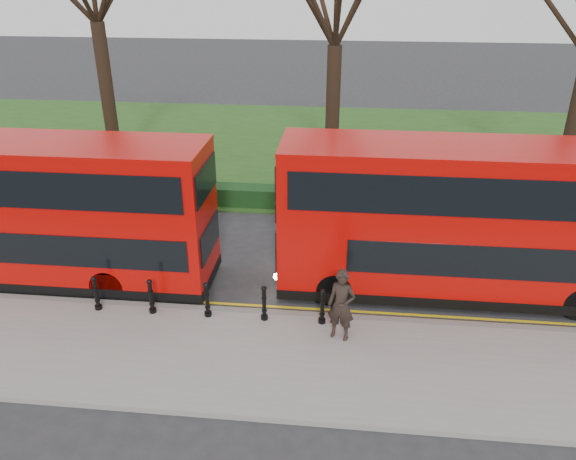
# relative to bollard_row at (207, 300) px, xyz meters

# --- Properties ---
(ground) EXTENTS (120.00, 120.00, 0.00)m
(ground) POSITION_rel_bollard_row_xyz_m (0.95, 1.35, -0.65)
(ground) COLOR #28282B
(ground) RESTS_ON ground
(pavement) EXTENTS (60.00, 4.00, 0.15)m
(pavement) POSITION_rel_bollard_row_xyz_m (0.95, -1.65, -0.57)
(pavement) COLOR gray
(pavement) RESTS_ON ground
(kerb) EXTENTS (60.00, 0.25, 0.16)m
(kerb) POSITION_rel_bollard_row_xyz_m (0.95, 0.35, -0.57)
(kerb) COLOR slate
(kerb) RESTS_ON ground
(grass_verge) EXTENTS (60.00, 18.00, 0.06)m
(grass_verge) POSITION_rel_bollard_row_xyz_m (0.95, 16.35, -0.62)
(grass_verge) COLOR #244617
(grass_verge) RESTS_ON ground
(hedge) EXTENTS (60.00, 0.90, 0.80)m
(hedge) POSITION_rel_bollard_row_xyz_m (0.95, 8.15, -0.25)
(hedge) COLOR black
(hedge) RESTS_ON ground
(yellow_line_outer) EXTENTS (60.00, 0.10, 0.01)m
(yellow_line_outer) POSITION_rel_bollard_row_xyz_m (0.95, 0.65, -0.64)
(yellow_line_outer) COLOR yellow
(yellow_line_outer) RESTS_ON ground
(yellow_line_inner) EXTENTS (60.00, 0.10, 0.01)m
(yellow_line_inner) POSITION_rel_bollard_row_xyz_m (0.95, 0.85, -0.64)
(yellow_line_inner) COLOR yellow
(yellow_line_inner) RESTS_ON ground
(bollard_row) EXTENTS (6.46, 0.15, 1.00)m
(bollard_row) POSITION_rel_bollard_row_xyz_m (0.00, 0.00, 0.00)
(bollard_row) COLOR black
(bollard_row) RESTS_ON pavement
(bus_lead) EXTENTS (11.12, 2.55, 4.43)m
(bus_lead) POSITION_rel_bollard_row_xyz_m (-5.84, 1.79, 1.58)
(bus_lead) COLOR #BC0804
(bus_lead) RESTS_ON ground
(bus_rear) EXTENTS (11.39, 2.61, 4.53)m
(bus_rear) POSITION_rel_bollard_row_xyz_m (7.45, 2.31, 1.63)
(bus_rear) COLOR #BC0804
(bus_rear) RESTS_ON ground
(pedestrian) EXTENTS (0.82, 0.66, 1.96)m
(pedestrian) POSITION_rel_bollard_row_xyz_m (3.65, -0.60, 0.48)
(pedestrian) COLOR black
(pedestrian) RESTS_ON pavement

